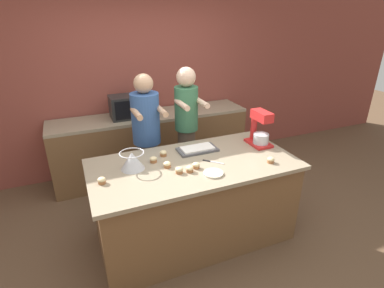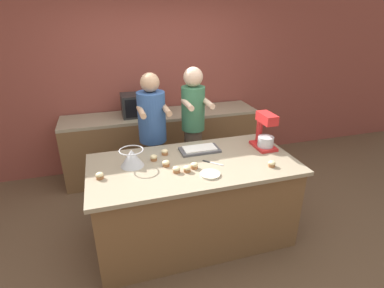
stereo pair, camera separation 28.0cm
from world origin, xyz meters
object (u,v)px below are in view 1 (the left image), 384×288
Objects in this scene: person_left at (147,140)px; knife at (212,162)px; cupcake_2 at (271,160)px; cupcake_3 at (196,165)px; stand_mixer at (260,130)px; cupcake_7 at (163,153)px; cupcake_1 at (179,170)px; mixing_bowl at (132,160)px; microwave_oven at (130,106)px; cupcake_4 at (167,165)px; cupcake_0 at (102,180)px; person_right at (187,130)px; baking_tray at (197,149)px; cupcake_5 at (153,159)px; small_plate at (213,173)px; cupcake_6 at (190,169)px.

knife is at bearing -63.33° from person_left.
cupcake_3 is (-0.72, 0.18, 0.00)m from cupcake_2.
cupcake_7 is (-1.08, 0.14, -0.14)m from stand_mixer.
mixing_bowl is at bearing 145.89° from cupcake_1.
microwave_oven reaches higher than cupcake_4.
cupcake_0 is 1.00× the size of cupcake_7.
cupcake_3 is (0.24, -0.92, 0.05)m from person_left.
person_right reaches higher than cupcake_2.
cupcake_0 is (-1.04, -0.29, 0.01)m from baking_tray.
small_plate is at bearing -45.39° from cupcake_5.
cupcake_1 is at bearing -171.54° from cupcake_3.
cupcake_2 is (0.62, -0.02, 0.02)m from small_plate.
cupcake_4 is at bearing -99.40° from cupcake_7.
cupcake_7 is at bearing 80.60° from cupcake_4.
stand_mixer is at bearing -51.66° from microwave_oven.
stand_mixer is 1.43m from mixing_bowl.
cupcake_2 is (0.96, -1.10, 0.05)m from person_left.
small_plate is 2.67× the size of cupcake_2.
cupcake_5 is at bearing 120.28° from cupcake_4.
cupcake_1 is (-0.35, -0.38, 0.01)m from baking_tray.
cupcake_0 is 1.00× the size of cupcake_4.
person_left is 3.10× the size of microwave_oven.
cupcake_3 is at bearing -81.15° from microwave_oven.
stand_mixer is at bearing 15.48° from cupcake_3.
mixing_bowl reaches higher than baking_tray.
cupcake_2 is at bearing -1.41° from small_plate.
cupcake_0 is at bearing -157.50° from cupcake_5.
mixing_bowl is 0.39m from cupcake_7.
baking_tray is 0.77m from cupcake_2.
cupcake_6 is (-0.81, 0.14, 0.00)m from cupcake_2.
small_plate is at bearing -60.61° from cupcake_7.
person_left is at bearing 131.16° from cupcake_2.
cupcake_0 is (-1.74, -0.18, -0.14)m from stand_mixer.
cupcake_7 reaches higher than knife.
person_left is 8.88× the size of small_plate.
cupcake_5 is at bearing -93.26° from microwave_oven.
cupcake_0 is at bearing -143.05° from person_right.
cupcake_3 is 0.44m from cupcake_5.
cupcake_5 is at bearing 156.57° from cupcake_2.
cupcake_3 is (-0.10, 0.17, 0.02)m from small_plate.
baking_tray is at bearing -54.05° from person_left.
person_left is at bearing 65.00° from mixing_bowl.
person_left reaches higher than cupcake_6.
cupcake_2 and cupcake_4 have the same top height.
knife is 0.45m from cupcake_4.
knife is at bearing 155.65° from cupcake_2.
person_right is at bearing 73.56° from cupcake_3.
knife is 0.30m from cupcake_6.
cupcake_2 is 1.00× the size of cupcake_6.
stand_mixer is at bearing 27.87° from small_plate.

